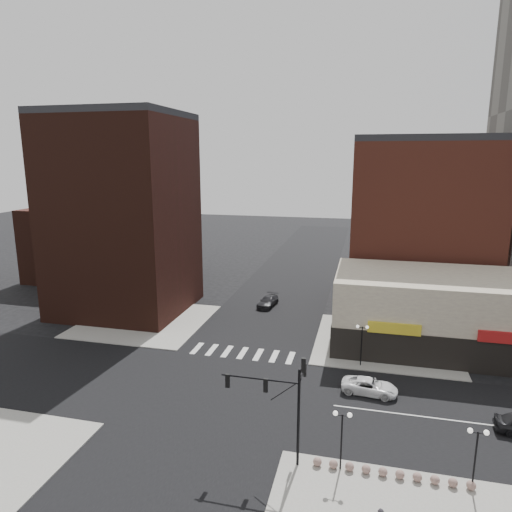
% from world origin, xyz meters
% --- Properties ---
extents(ground, '(240.00, 240.00, 0.00)m').
position_xyz_m(ground, '(0.00, 0.00, 0.00)').
color(ground, black).
rests_on(ground, ground).
extents(road_ew, '(200.00, 14.00, 0.02)m').
position_xyz_m(road_ew, '(0.00, 0.00, 0.01)').
color(road_ew, black).
rests_on(road_ew, ground).
extents(road_ns, '(14.00, 200.00, 0.02)m').
position_xyz_m(road_ns, '(0.00, 0.00, 0.01)').
color(road_ns, black).
rests_on(road_ns, ground).
extents(sidewalk_nw, '(15.00, 15.00, 0.12)m').
position_xyz_m(sidewalk_nw, '(-14.50, 14.50, 0.06)').
color(sidewalk_nw, gray).
rests_on(sidewalk_nw, ground).
extents(sidewalk_ne, '(15.00, 15.00, 0.12)m').
position_xyz_m(sidewalk_ne, '(14.50, 14.50, 0.06)').
color(sidewalk_ne, gray).
rests_on(sidewalk_ne, ground).
extents(building_nw, '(16.00, 15.00, 25.00)m').
position_xyz_m(building_nw, '(-19.00, 18.50, 12.50)').
color(building_nw, '#341810').
rests_on(building_nw, ground).
extents(building_nw_low, '(20.00, 18.00, 12.00)m').
position_xyz_m(building_nw_low, '(-32.00, 34.00, 6.00)').
color(building_nw_low, '#341810').
rests_on(building_nw_low, ground).
extents(building_ne_midrise, '(18.00, 15.00, 22.00)m').
position_xyz_m(building_ne_midrise, '(19.00, 29.50, 11.00)').
color(building_ne_midrise, brown).
rests_on(building_ne_midrise, ground).
extents(building_ne_row, '(24.20, 12.20, 8.00)m').
position_xyz_m(building_ne_row, '(21.00, 15.00, 3.30)').
color(building_ne_row, beige).
rests_on(building_ne_row, ground).
extents(traffic_signal, '(5.59, 3.09, 7.77)m').
position_xyz_m(traffic_signal, '(7.24, -7.83, 4.96)').
color(traffic_signal, black).
rests_on(traffic_signal, ground).
extents(street_lamp_se_a, '(1.22, 0.32, 4.16)m').
position_xyz_m(street_lamp_se_a, '(11.00, -8.00, 3.29)').
color(street_lamp_se_a, black).
rests_on(street_lamp_se_a, sidewalk_se).
extents(street_lamp_se_b, '(1.22, 0.32, 4.16)m').
position_xyz_m(street_lamp_se_b, '(19.00, -8.00, 3.29)').
color(street_lamp_se_b, black).
rests_on(street_lamp_se_b, sidewalk_se).
extents(street_lamp_ne, '(1.22, 0.32, 4.16)m').
position_xyz_m(street_lamp_ne, '(12.00, 8.00, 3.29)').
color(street_lamp_ne, black).
rests_on(street_lamp_ne, sidewalk_ne).
extents(bollard_row, '(10.03, 0.58, 0.58)m').
position_xyz_m(bollard_row, '(14.23, -8.00, 0.41)').
color(bollard_row, '#8D6B61').
rests_on(bollard_row, sidewalk_se).
extents(white_suv, '(4.97, 2.66, 1.33)m').
position_xyz_m(white_suv, '(12.85, 2.79, 0.66)').
color(white_suv, white).
rests_on(white_suv, ground).
extents(dark_sedan_north, '(2.54, 5.03, 1.40)m').
position_xyz_m(dark_sedan_north, '(-0.79, 23.91, 0.70)').
color(dark_sedan_north, black).
rests_on(dark_sedan_north, ground).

